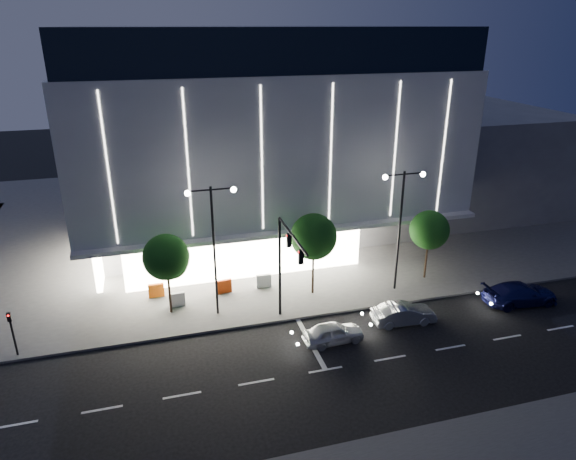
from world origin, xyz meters
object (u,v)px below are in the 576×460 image
(street_lamp_west, at_px, (213,233))
(traffic_mast, at_px, (286,256))
(tree_left, at_px, (167,259))
(car_second, at_px, (403,314))
(barrier_d, at_px, (264,281))
(street_lamp_east, at_px, (401,214))
(tree_mid, at_px, (314,239))
(barrier_b, at_px, (177,299))
(ped_signal_far, at_px, (12,329))
(barrier_c, at_px, (224,286))
(car_third, at_px, (520,294))
(tree_right, at_px, (429,232))
(car_lead, at_px, (333,333))
(barrier_a, at_px, (156,290))

(street_lamp_west, bearing_deg, traffic_mast, -33.65)
(street_lamp_west, xyz_separation_m, tree_left, (-2.97, 1.02, -1.92))
(car_second, relative_size, barrier_d, 3.77)
(street_lamp_east, bearing_deg, tree_mid, 170.31)
(barrier_b, bearing_deg, traffic_mast, -36.46)
(street_lamp_east, distance_m, ped_signal_far, 25.37)
(ped_signal_far, xyz_separation_m, barrier_c, (12.86, 4.20, -1.24))
(car_third, bearing_deg, street_lamp_east, 65.61)
(tree_left, bearing_deg, barrier_d, 14.47)
(barrier_b, xyz_separation_m, barrier_c, (3.41, 1.01, 0.00))
(car_second, bearing_deg, barrier_c, 60.36)
(street_lamp_west, relative_size, tree_right, 1.63)
(car_third, distance_m, barrier_d, 18.06)
(tree_mid, xyz_separation_m, barrier_b, (-9.58, 0.67, -3.68))
(street_lamp_east, xyz_separation_m, car_third, (7.51, -4.07, -5.20))
(barrier_c, bearing_deg, tree_left, -163.12)
(ped_signal_far, relative_size, car_second, 0.72)
(traffic_mast, bearing_deg, street_lamp_west, 146.35)
(car_third, relative_size, barrier_d, 4.73)
(traffic_mast, xyz_separation_m, car_third, (16.51, -1.41, -4.27))
(ped_signal_far, bearing_deg, tree_right, 5.14)
(traffic_mast, bearing_deg, tree_left, 152.16)
(tree_left, bearing_deg, street_lamp_west, -18.94)
(car_lead, xyz_separation_m, car_third, (14.15, 0.94, 0.11))
(car_second, bearing_deg, ped_signal_far, 86.79)
(traffic_mast, relative_size, car_second, 1.71)
(street_lamp_east, distance_m, tree_right, 3.81)
(tree_mid, distance_m, tree_right, 9.01)
(street_lamp_east, height_order, car_second, street_lamp_east)
(street_lamp_west, bearing_deg, car_lead, -38.20)
(street_lamp_west, xyz_separation_m, tree_mid, (7.03, 1.02, -1.62))
(traffic_mast, bearing_deg, tree_mid, 50.58)
(tree_left, bearing_deg, barrier_b, 57.61)
(street_lamp_west, relative_size, barrier_b, 8.18)
(traffic_mast, distance_m, tree_mid, 4.82)
(tree_right, relative_size, barrier_c, 5.01)
(car_third, xyz_separation_m, barrier_a, (-24.37, 7.47, -0.11))
(ped_signal_far, xyz_separation_m, car_second, (23.50, -2.72, -1.20))
(car_second, xyz_separation_m, barrier_b, (-14.05, 5.91, -0.03))
(tree_left, bearing_deg, car_lead, -32.84)
(tree_mid, height_order, tree_right, tree_mid)
(tree_right, distance_m, car_third, 7.47)
(traffic_mast, distance_m, barrier_d, 6.98)
(street_lamp_east, height_order, car_lead, street_lamp_east)
(ped_signal_far, relative_size, tree_left, 0.52)
(barrier_a, bearing_deg, tree_right, -7.88)
(ped_signal_far, distance_m, barrier_b, 10.05)
(traffic_mast, relative_size, street_lamp_west, 0.79)
(street_lamp_west, xyz_separation_m, barrier_d, (3.80, 2.77, -5.31))
(car_lead, relative_size, car_second, 0.91)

